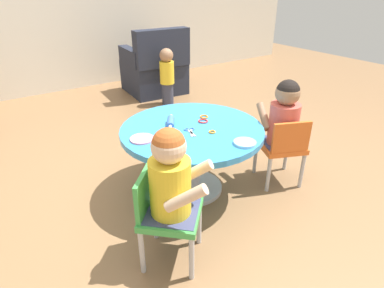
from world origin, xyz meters
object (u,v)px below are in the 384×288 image
object	(u,v)px
toddler_standing	(167,75)
craft_table	(192,142)
seated_child_right	(284,115)
rolling_pin	(171,122)
child_chair_left	(165,212)
child_chair_right	(283,146)
armchair_dark	(155,70)
seated_child_left	(171,176)
craft_scissors	(190,131)

from	to	relation	value
toddler_standing	craft_table	bearing A→B (deg)	-115.36
seated_child_right	rolling_pin	bearing A→B (deg)	152.39
child_chair_left	child_chair_right	bearing A→B (deg)	8.17
armchair_dark	toddler_standing	xyz separation A→B (m)	(-0.10, -0.48, 0.05)
craft_table	child_chair_left	distance (m)	0.67
child_chair_right	toddler_standing	xyz separation A→B (m)	(0.20, 1.97, 0.05)
seated_child_right	toddler_standing	bearing A→B (deg)	84.67
craft_table	child_chair_left	bearing A→B (deg)	-137.08
child_chair_left	seated_child_right	size ratio (longest dim) A/B	1.05
child_chair_right	child_chair_left	bearing A→B (deg)	-171.83
craft_table	armchair_dark	bearing A→B (deg)	67.44
seated_child_left	craft_scissors	world-z (taller)	seated_child_left
craft_table	armchair_dark	world-z (taller)	armchair_dark
child_chair_right	craft_scissors	world-z (taller)	child_chair_right
rolling_pin	craft_table	bearing A→B (deg)	-47.95
child_chair_left	toddler_standing	distance (m)	2.48
craft_table	seated_child_right	bearing A→B (deg)	-23.13
armchair_dark	rolling_pin	size ratio (longest dim) A/B	4.17
craft_table	rolling_pin	xyz separation A→B (m)	(-0.10, 0.11, 0.13)
seated_child_left	seated_child_right	size ratio (longest dim) A/B	1.00
child_chair_left	armchair_dark	distance (m)	2.94
rolling_pin	craft_scissors	size ratio (longest dim) A/B	1.43
armchair_dark	seated_child_left	bearing A→B (deg)	-117.20
seated_child_left	craft_scissors	size ratio (longest dim) A/B	3.58
child_chair_left	craft_scissors	bearing A→B (deg)	42.78
toddler_standing	child_chair_right	bearing A→B (deg)	-95.69
child_chair_left	armchair_dark	bearing A→B (deg)	62.06
craft_table	rolling_pin	world-z (taller)	rolling_pin
child_chair_left	seated_child_right	bearing A→B (deg)	9.92
child_chair_left	craft_scissors	size ratio (longest dim) A/B	3.77
armchair_dark	craft_scissors	bearing A→B (deg)	-113.14
craft_table	seated_child_left	distance (m)	0.68
craft_table	child_chair_right	size ratio (longest dim) A/B	1.81
craft_table	seated_child_left	world-z (taller)	seated_child_left
seated_child_left	craft_scissors	xyz separation A→B (m)	(0.41, 0.44, -0.03)
armchair_dark	child_chair_left	bearing A→B (deg)	-117.94
rolling_pin	craft_scissors	bearing A→B (deg)	-70.00
armchair_dark	rolling_pin	distance (m)	2.28
child_chair_left	toddler_standing	world-z (taller)	toddler_standing
craft_table	craft_scissors	xyz separation A→B (m)	(-0.04, -0.04, 0.11)
child_chair_left	seated_child_right	world-z (taller)	seated_child_right
child_chair_left	seated_child_right	distance (m)	1.14
toddler_standing	craft_scissors	bearing A→B (deg)	-116.00
seated_child_left	rolling_pin	world-z (taller)	seated_child_left
child_chair_right	armchair_dark	xyz separation A→B (m)	(0.30, 2.44, 0.00)
child_chair_left	toddler_standing	size ratio (longest dim) A/B	0.80
craft_table	armchair_dark	distance (m)	2.33
rolling_pin	seated_child_left	bearing A→B (deg)	-121.22
child_chair_left	rolling_pin	size ratio (longest dim) A/B	2.63
child_chair_left	toddler_standing	xyz separation A→B (m)	(1.28, 2.12, 0.05)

